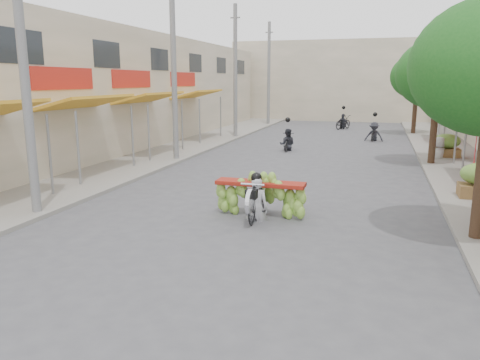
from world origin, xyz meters
name	(u,v)px	position (x,y,z in m)	size (l,w,h in m)	color
ground	(178,287)	(0.00, 0.00, 0.00)	(120.00, 120.00, 0.00)	#4E4E52
sidewalk_left	(172,149)	(-7.00, 15.00, 0.06)	(4.00, 60.00, 0.12)	gray
sidewalk_right	(468,162)	(7.00, 15.00, 0.06)	(4.00, 60.00, 0.12)	gray
shophouse_row_left	(73,91)	(-11.98, 13.98, 3.00)	(9.77, 40.00, 6.00)	#C1B398
far_building	(345,81)	(0.00, 38.00, 3.50)	(20.00, 6.00, 7.00)	#C1B398
utility_pole_near	(23,60)	(-5.40, 3.00, 4.03)	(0.60, 0.24, 8.00)	slate
utility_pole_mid	(174,69)	(-5.40, 12.00, 4.03)	(0.60, 0.24, 8.00)	slate
utility_pole_far	(235,72)	(-5.40, 21.00, 4.03)	(0.60, 0.24, 8.00)	slate
utility_pole_back	(269,74)	(-5.40, 30.00, 4.03)	(0.60, 0.24, 8.00)	slate
street_tree_mid	(438,74)	(5.40, 14.00, 3.78)	(3.40, 3.40, 5.25)	#3A2719
street_tree_far	(417,77)	(5.40, 26.00, 3.78)	(3.40, 3.40, 5.25)	#3A2719
produce_crate_far	(446,144)	(6.20, 16.00, 0.71)	(1.20, 0.88, 1.16)	brown
banana_motorbike	(258,192)	(0.30, 4.45, 0.70)	(2.35, 1.92, 2.10)	black
market_umbrella	(479,119)	(6.09, 8.67, 2.39)	(1.83, 1.83, 1.59)	red
pedestrian	(440,137)	(5.86, 15.68, 1.06)	(1.06, 0.85, 1.88)	silver
bg_motorbike_a	(287,136)	(-1.26, 16.57, 0.76)	(0.83, 1.58, 1.95)	black
bg_motorbike_b	(374,127)	(2.95, 21.83, 0.86)	(1.12, 1.68, 1.95)	black
bg_motorbike_c	(343,119)	(0.63, 28.52, 0.77)	(1.40, 1.91, 1.95)	black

